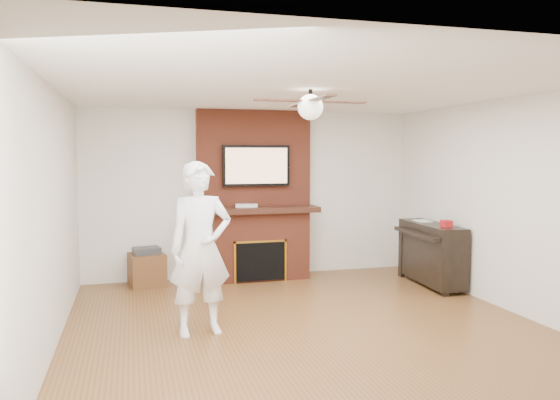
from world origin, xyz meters
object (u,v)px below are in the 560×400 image
object	(u,v)px
fireplace	(256,212)
person	(200,248)
side_table	(147,268)
piano	(431,252)

from	to	relation	value
fireplace	person	distance (m)	2.60
fireplace	side_table	world-z (taller)	fireplace
piano	person	bearing A→B (deg)	-156.50
fireplace	piano	distance (m)	2.59
fireplace	person	size ratio (longest dim) A/B	1.41
person	piano	xyz separation A→B (m)	(3.40, 1.26, -0.42)
fireplace	side_table	bearing A→B (deg)	-177.58
fireplace	side_table	distance (m)	1.76
person	side_table	bearing A→B (deg)	93.73
side_table	person	bearing A→B (deg)	-87.73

